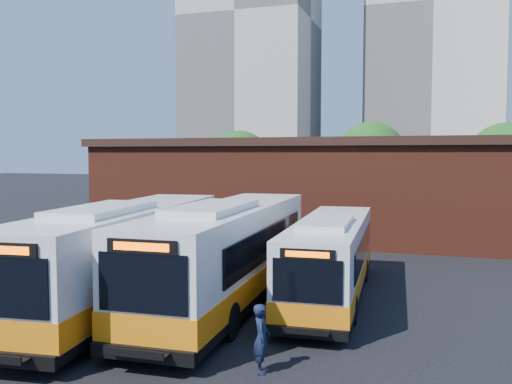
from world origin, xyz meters
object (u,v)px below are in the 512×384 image
(bus_east, at_px, (331,260))
(bus_midwest, at_px, (125,258))
(transit_worker, at_px, (261,338))
(bus_mideast, at_px, (228,257))

(bus_east, bearing_deg, bus_midwest, -157.28)
(bus_east, xyz_separation_m, transit_worker, (-0.36, -7.59, -0.55))
(bus_midwest, bearing_deg, transit_worker, -39.50)
(bus_midwest, relative_size, transit_worker, 8.02)
(bus_mideast, relative_size, transit_worker, 8.04)
(transit_worker, bearing_deg, bus_mideast, 10.19)
(bus_midwest, bearing_deg, bus_east, 19.90)
(bus_midwest, xyz_separation_m, bus_mideast, (3.41, 1.39, 0.01))
(bus_midwest, relative_size, bus_mideast, 1.00)
(bus_midwest, bearing_deg, bus_mideast, 16.07)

